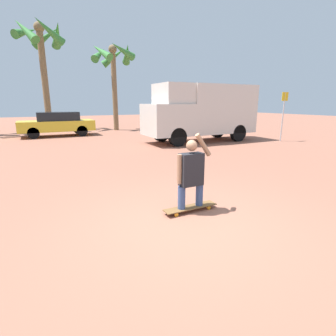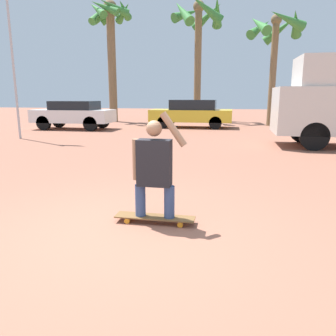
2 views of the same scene
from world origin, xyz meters
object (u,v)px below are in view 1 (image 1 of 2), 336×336
object	(u,v)px
skateboard	(190,207)
palm_tree_center_background	(42,43)
palm_tree_near_van	(113,60)
street_sign	(283,110)
person_skateboarder	(191,171)
parked_car_yellow	(57,123)
camper_van	(202,111)

from	to	relation	value
skateboard	palm_tree_center_background	distance (m)	19.34
palm_tree_center_background	palm_tree_near_van	bearing A→B (deg)	-30.81
palm_tree_near_van	street_sign	xyz separation A→B (m)	(6.20, -9.88, -3.34)
skateboard	palm_tree_center_background	size ratio (longest dim) A/B	0.14
street_sign	palm_tree_center_background	bearing A→B (deg)	130.36
person_skateboarder	palm_tree_center_background	size ratio (longest dim) A/B	0.18
parked_car_yellow	palm_tree_center_background	distance (m)	7.07
camper_van	palm_tree_center_background	world-z (taller)	palm_tree_center_background
camper_van	parked_car_yellow	xyz separation A→B (m)	(-6.68, 6.00, -0.83)
camper_van	palm_tree_near_van	distance (m)	8.94
street_sign	person_skateboarder	bearing A→B (deg)	-148.24
skateboard	palm_tree_near_van	size ratio (longest dim) A/B	0.18
camper_van	palm_tree_near_van	size ratio (longest dim) A/B	0.97
parked_car_yellow	street_sign	bearing A→B (deg)	-37.04
person_skateboarder	camper_van	distance (m)	9.54
person_skateboarder	street_sign	xyz separation A→B (m)	(9.36, 5.80, 0.84)
parked_car_yellow	camper_van	bearing A→B (deg)	-41.93
person_skateboarder	palm_tree_center_background	world-z (taller)	palm_tree_center_background
person_skateboarder	street_sign	distance (m)	11.04
palm_tree_near_van	parked_car_yellow	bearing A→B (deg)	-155.65
palm_tree_near_van	skateboard	bearing A→B (deg)	-101.39
skateboard	palm_tree_near_van	distance (m)	16.72
skateboard	street_sign	bearing A→B (deg)	31.77
skateboard	camper_van	bearing A→B (deg)	54.42
skateboard	street_sign	xyz separation A→B (m)	(9.36, 5.80, 1.56)
palm_tree_near_van	palm_tree_center_background	world-z (taller)	palm_tree_center_background
camper_van	parked_car_yellow	bearing A→B (deg)	138.07
person_skateboarder	parked_car_yellow	distance (m)	13.77
palm_tree_center_background	street_sign	xyz separation A→B (m)	(10.64, -12.52, -4.52)
palm_tree_near_van	street_sign	size ratio (longest dim) A/B	2.42
street_sign	parked_car_yellow	bearing A→B (deg)	142.96
person_skateboarder	parked_car_yellow	world-z (taller)	person_skateboarder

